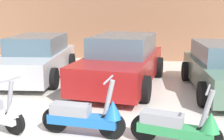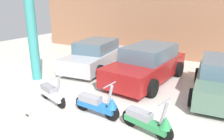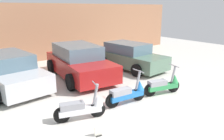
{
  "view_description": "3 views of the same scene",
  "coord_description": "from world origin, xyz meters",
  "views": [
    {
      "loc": [
        1.09,
        -3.77,
        2.24
      ],
      "look_at": [
        -0.11,
        2.39,
        0.85
      ],
      "focal_mm": 45.0,
      "sensor_mm": 36.0,
      "label": 1
    },
    {
      "loc": [
        3.0,
        -4.0,
        3.24
      ],
      "look_at": [
        -0.62,
        2.14,
        0.96
      ],
      "focal_mm": 35.0,
      "sensor_mm": 36.0,
      "label": 2
    },
    {
      "loc": [
        -4.57,
        -4.37,
        3.05
      ],
      "look_at": [
        0.03,
        1.98,
        0.81
      ],
      "focal_mm": 35.0,
      "sensor_mm": 36.0,
      "label": 3
    }
  ],
  "objects": [
    {
      "name": "car_rear_center",
      "position": [
        -0.17,
        4.25,
        0.7
      ],
      "size": [
        2.38,
        4.46,
        1.47
      ],
      "rotation": [
        0.0,
        0.0,
        -1.66
      ],
      "color": "maroon",
      "rests_on": "ground_plane"
    },
    {
      "name": "ground_plane",
      "position": [
        0.0,
        0.0,
        0.0
      ],
      "size": [
        28.0,
        28.0,
        0.0
      ],
      "primitive_type": "plane",
      "color": "silver"
    },
    {
      "name": "placard_near_left_scooter",
      "position": [
        -2.05,
        -0.32,
        0.11
      ],
      "size": [
        0.2,
        0.14,
        0.26
      ],
      "rotation": [
        0.0,
        0.0,
        -0.16
      ],
      "color": "black",
      "rests_on": "ground_plane"
    },
    {
      "name": "car_rear_left",
      "position": [
        -3.03,
        4.58,
        0.65
      ],
      "size": [
        2.35,
        4.22,
        1.37
      ],
      "rotation": [
        0.0,
        0.0,
        -1.44
      ],
      "color": "#B7B7BC",
      "rests_on": "ground_plane"
    },
    {
      "name": "car_rear_right",
      "position": [
        2.68,
        4.08,
        0.63
      ],
      "size": [
        2.18,
        4.02,
        1.32
      ],
      "rotation": [
        0.0,
        0.0,
        -1.47
      ],
      "color": "#51705B",
      "rests_on": "ground_plane"
    },
    {
      "name": "wall_back",
      "position": [
        0.0,
        8.43,
        1.66
      ],
      "size": [
        19.6,
        0.12,
        3.31
      ],
      "primitive_type": "cube",
      "color": "#9E6B4C",
      "rests_on": "ground_plane"
    },
    {
      "name": "scooter_front_right",
      "position": [
        -0.25,
        0.71,
        0.38
      ],
      "size": [
        1.55,
        0.56,
        1.08
      ],
      "rotation": [
        0.0,
        0.0,
        -0.05
      ],
      "color": "black",
      "rests_on": "ground_plane"
    },
    {
      "name": "scooter_front_left",
      "position": [
        -1.97,
        0.64,
        0.36
      ],
      "size": [
        1.44,
        0.68,
        1.03
      ],
      "rotation": [
        0.0,
        0.0,
        -0.27
      ],
      "color": "black",
      "rests_on": "ground_plane"
    },
    {
      "name": "scooter_front_center",
      "position": [
        1.35,
        0.58,
        0.37
      ],
      "size": [
        1.49,
        0.64,
        1.05
      ],
      "rotation": [
        0.0,
        0.0,
        -0.22
      ],
      "color": "black",
      "rests_on": "ground_plane"
    }
  ]
}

